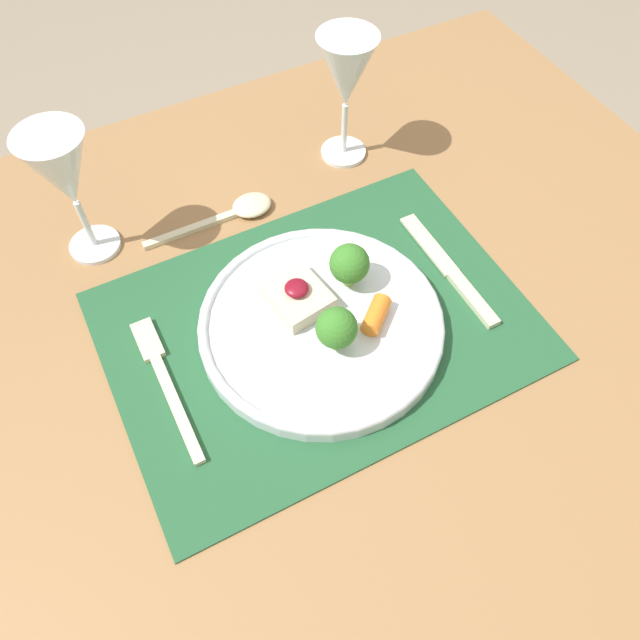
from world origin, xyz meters
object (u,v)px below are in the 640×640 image
fork (164,377)px  spoon (239,210)px  dinner_plate (321,321)px  wine_glass_far (64,175)px  wine_glass_near (346,76)px  knife (454,276)px

fork → spoon: spoon is taller
dinner_plate → spoon: bearing=93.0°
wine_glass_far → wine_glass_near: bearing=1.5°
wine_glass_near → wine_glass_far: (-0.36, -0.01, -0.00)m
spoon → wine_glass_far: bearing=170.2°
knife → wine_glass_near: wine_glass_near is taller
spoon → knife: bearing=-49.7°
dinner_plate → wine_glass_far: 0.32m
spoon → fork: bearing=-132.0°
spoon → wine_glass_far: wine_glass_far is taller
dinner_plate → fork: 0.18m
knife → wine_glass_far: size_ratio=1.09×
wine_glass_near → wine_glass_far: wine_glass_near is taller
dinner_plate → knife: dinner_plate is taller
fork → knife: knife is taller
spoon → wine_glass_near: wine_glass_near is taller
dinner_plate → wine_glass_near: size_ratio=1.56×
spoon → wine_glass_near: (0.18, 0.04, 0.12)m
fork → knife: size_ratio=1.00×
fork → knife: bearing=-3.1°
wine_glass_near → wine_glass_far: 0.36m
fork → wine_glass_near: size_ratio=1.07×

